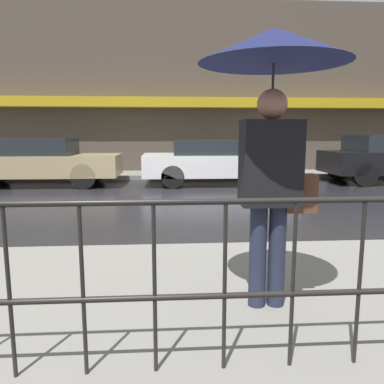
# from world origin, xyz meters

# --- Properties ---
(ground_plane) EXTENTS (80.00, 80.00, 0.00)m
(ground_plane) POSITION_xyz_m (0.00, 0.00, 0.00)
(ground_plane) COLOR black
(sidewalk_near) EXTENTS (28.00, 2.79, 0.14)m
(sidewalk_near) POSITION_xyz_m (0.00, -5.26, 0.07)
(sidewalk_near) COLOR gray
(sidewalk_near) RESTS_ON ground_plane
(sidewalk_far) EXTENTS (28.00, 1.65, 0.14)m
(sidewalk_far) POSITION_xyz_m (0.00, 4.69, 0.07)
(sidewalk_far) COLOR gray
(sidewalk_far) RESTS_ON ground_plane
(lane_marking) EXTENTS (25.20, 0.12, 0.01)m
(lane_marking) POSITION_xyz_m (0.00, 0.00, 0.00)
(lane_marking) COLOR gold
(lane_marking) RESTS_ON ground_plane
(building_storefront) EXTENTS (28.00, 0.85, 6.21)m
(building_storefront) POSITION_xyz_m (0.00, 5.65, 3.08)
(building_storefront) COLOR #4C4238
(building_storefront) RESTS_ON ground_plane
(railing_foreground) EXTENTS (12.00, 0.04, 1.02)m
(railing_foreground) POSITION_xyz_m (0.00, -6.40, 0.79)
(railing_foreground) COLOR black
(railing_foreground) RESTS_ON sidewalk_near
(pedestrian) EXTENTS (1.12, 1.12, 2.14)m
(pedestrian) POSITION_xyz_m (0.67, -5.61, 1.86)
(pedestrian) COLOR #23283D
(pedestrian) RESTS_ON sidewalk_near
(car_tan) EXTENTS (4.71, 1.74, 1.36)m
(car_tan) POSITION_xyz_m (-3.92, 2.71, 0.72)
(car_tan) COLOR tan
(car_tan) RESTS_ON ground_plane
(car_white) EXTENTS (4.47, 1.84, 1.31)m
(car_white) POSITION_xyz_m (1.38, 2.71, 0.69)
(car_white) COLOR silver
(car_white) RESTS_ON ground_plane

